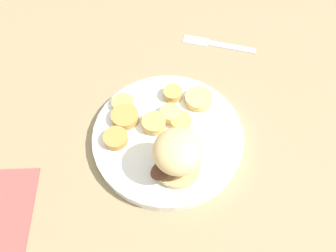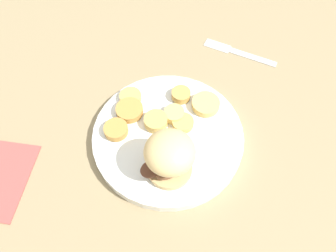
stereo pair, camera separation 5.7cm
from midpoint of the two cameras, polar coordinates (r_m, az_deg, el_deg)
ground_plane at (r=0.61m, az=-2.66°, el=-2.56°), size 4.00×4.00×0.00m
dinner_plate at (r=0.60m, az=-2.71°, el=-1.98°), size 0.28×0.28×0.02m
sandwich at (r=0.52m, az=-1.56°, el=-5.62°), size 0.09×0.08×0.09m
potato_round_0 at (r=0.61m, az=-10.15°, el=1.41°), size 0.05×0.05×0.01m
potato_round_1 at (r=0.63m, az=-2.00°, el=5.55°), size 0.04×0.04×0.02m
potato_round_2 at (r=0.60m, az=-0.49°, el=0.72°), size 0.04×0.04×0.01m
potato_round_3 at (r=0.61m, az=-2.23°, el=2.00°), size 0.04×0.04×0.02m
potato_round_4 at (r=0.60m, az=-5.23°, el=0.25°), size 0.04×0.04×0.02m
potato_round_5 at (r=0.59m, az=-11.83°, el=-2.32°), size 0.04×0.04×0.01m
potato_round_6 at (r=0.63m, az=-10.44°, el=3.72°), size 0.04×0.04×0.01m
potato_round_7 at (r=0.63m, az=2.79°, el=4.54°), size 0.05×0.05×0.01m
fork at (r=0.77m, az=6.49°, el=13.84°), size 0.17×0.04×0.00m
napkin at (r=0.63m, az=-29.06°, el=-12.76°), size 0.11×0.16×0.01m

